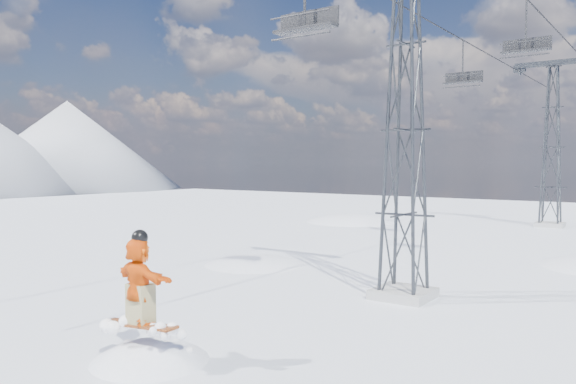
# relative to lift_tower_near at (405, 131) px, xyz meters

# --- Properties ---
(ground) EXTENTS (120.00, 120.00, 0.00)m
(ground) POSITION_rel_lift_tower_near_xyz_m (-0.80, -8.00, -5.47)
(ground) COLOR white
(ground) RESTS_ON ground
(lift_tower_near) EXTENTS (5.20, 1.80, 11.43)m
(lift_tower_near) POSITION_rel_lift_tower_near_xyz_m (0.00, 0.00, 0.00)
(lift_tower_near) COLOR #999999
(lift_tower_near) RESTS_ON ground
(lift_tower_far) EXTENTS (5.20, 1.80, 11.43)m
(lift_tower_far) POSITION_rel_lift_tower_near_xyz_m (0.00, 25.00, 0.00)
(lift_tower_far) COLOR #999999
(lift_tower_far) RESTS_ON ground
(haul_cables) EXTENTS (4.46, 51.00, 0.06)m
(haul_cables) POSITION_rel_lift_tower_near_xyz_m (0.00, 11.50, 5.38)
(haul_cables) COLOR black
(haul_cables) RESTS_ON ground
(lift_chair_near) EXTENTS (2.11, 0.61, 2.62)m
(lift_chair_near) POSITION_rel_lift_tower_near_xyz_m (-2.20, -2.50, 3.28)
(lift_chair_near) COLOR black
(lift_chair_near) RESTS_ON ground
(lift_chair_mid) EXTENTS (1.83, 0.53, 2.27)m
(lift_chair_mid) POSITION_rel_lift_tower_near_xyz_m (2.20, 6.59, 3.56)
(lift_chair_mid) COLOR black
(lift_chair_mid) RESTS_ON ground
(lift_chair_far) EXTENTS (1.99, 0.57, 2.47)m
(lift_chair_far) POSITION_rel_lift_tower_near_xyz_m (-2.20, 12.57, 3.41)
(lift_chair_far) COLOR black
(lift_chair_far) RESTS_ON ground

